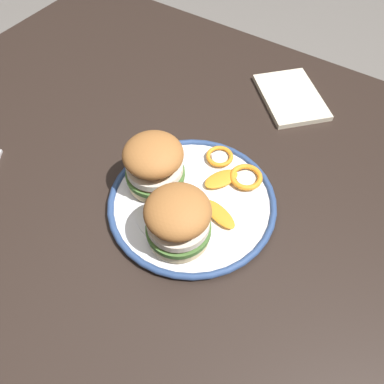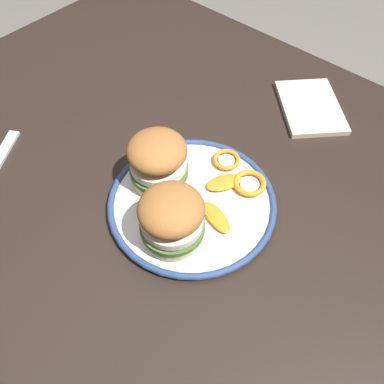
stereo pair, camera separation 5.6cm
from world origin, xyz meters
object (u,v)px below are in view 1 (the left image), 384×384
at_px(dining_table, 180,219).
at_px(sandwich_half_left, 178,219).
at_px(dinner_plate, 192,202).
at_px(sandwich_half_right, 154,163).

height_order(dining_table, sandwich_half_left, sandwich_half_left).
height_order(dinner_plate, sandwich_half_left, sandwich_half_left).
bearing_deg(sandwich_half_right, dinner_plate, -178.42).
height_order(dinner_plate, sandwich_half_right, sandwich_half_right).
bearing_deg(sandwich_half_right, sandwich_half_left, 144.29).
relative_size(dining_table, sandwich_half_left, 9.56).
distance_m(dining_table, sandwich_half_left, 0.18).
bearing_deg(dining_table, sandwich_half_right, 11.36).
distance_m(dining_table, sandwich_half_right, 0.16).
xyz_separation_m(dinner_plate, sandwich_half_left, (-0.02, 0.07, 0.06)).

